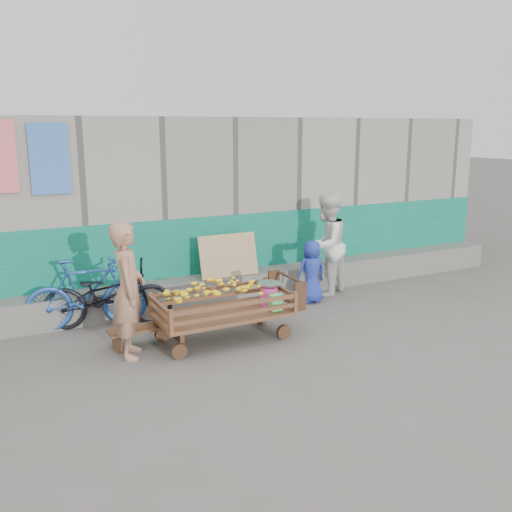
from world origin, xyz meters
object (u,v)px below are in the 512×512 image
child (311,272)px  banana_cart (221,300)px  vendor_man (128,290)px  woman (326,245)px  bench (148,331)px  bicycle_dark (108,295)px  bicycle_blue (87,293)px

child → banana_cart: bearing=27.2°
vendor_man → woman: (3.72, 1.15, 0.02)m
bench → bicycle_dark: (-0.30, 0.93, 0.29)m
vendor_man → woman: bearing=-55.6°
bench → bicycle_dark: bicycle_dark is taller
banana_cart → bicycle_dark: bicycle_dark is taller
banana_cart → bicycle_blue: 2.01m
bicycle_dark → child: bearing=-79.1°
banana_cart → child: (2.03, 0.92, -0.05)m
bicycle_blue → woman: bearing=-84.6°
child → bicycle_dark: 3.27m
vendor_man → bicycle_dark: vendor_man is taller
bench → child: child is taller
bench → bicycle_blue: bearing=119.0°
banana_cart → vendor_man: bearing=177.5°
banana_cart → child: size_ratio=1.91×
woman → child: 0.65m
banana_cart → woman: woman is taller
vendor_man → banana_cart: bearing=-75.2°
bench → vendor_man: (-0.30, -0.26, 0.67)m
banana_cart → bench: 1.04m
bicycle_dark → bicycle_blue: bearing=85.5°
banana_cart → woman: 2.79m
woman → bicycle_blue: 4.01m
bench → woman: (3.42, 0.88, 0.68)m
woman → banana_cart: bearing=-3.4°
banana_cart → bicycle_dark: (-1.22, 1.25, -0.09)m
child → bicycle_blue: bearing=-4.2°
child → bench: bearing=14.4°
woman → bicycle_dark: woman is taller
banana_cart → bicycle_blue: bearing=137.9°
vendor_man → child: 3.39m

